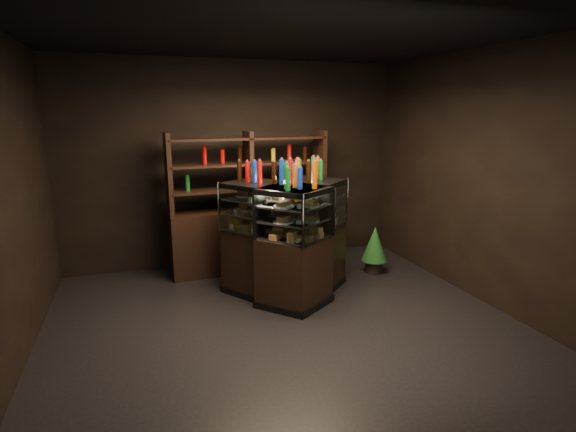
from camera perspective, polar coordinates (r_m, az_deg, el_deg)
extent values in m
plane|color=black|center=(4.89, 0.16, -14.50)|extent=(5.00, 5.00, 0.00)
cube|color=black|center=(6.79, -6.73, 6.58)|extent=(5.00, 0.02, 3.00)
cube|color=black|center=(2.26, 21.37, -7.78)|extent=(5.00, 0.02, 3.00)
cube|color=black|center=(5.71, 24.70, 4.21)|extent=(0.02, 5.00, 3.00)
cube|color=black|center=(4.39, 0.19, 22.72)|extent=(5.00, 5.00, 0.02)
cube|color=black|center=(5.65, 1.91, -5.98)|extent=(1.37, 1.33, 0.83)
cube|color=black|center=(5.79, 1.88, -9.50)|extent=(1.41, 1.37, 0.08)
cube|color=black|center=(5.41, 1.99, 3.82)|extent=(1.37, 1.33, 0.06)
cube|color=silver|center=(5.53, 1.94, -1.80)|extent=(1.30, 1.26, 0.02)
cube|color=silver|center=(5.48, 1.96, 0.18)|extent=(1.30, 1.26, 0.02)
cube|color=silver|center=(5.44, 1.97, 1.99)|extent=(1.30, 1.26, 0.02)
cube|color=white|center=(5.33, 5.12, 0.72)|extent=(0.94, 0.87, 0.59)
cylinder|color=silver|center=(5.91, 7.52, 1.90)|extent=(0.03, 0.03, 0.61)
cylinder|color=silver|center=(4.77, 1.93, -0.72)|extent=(0.03, 0.03, 0.61)
cube|color=black|center=(5.58, -1.57, -6.22)|extent=(1.24, 1.41, 0.83)
cube|color=black|center=(5.72, -1.55, -9.78)|extent=(1.28, 1.46, 0.08)
cube|color=black|center=(5.34, -1.64, 3.69)|extent=(1.24, 1.41, 0.06)
cube|color=silver|center=(5.46, -1.60, -1.99)|extent=(1.17, 1.34, 0.02)
cube|color=silver|center=(5.41, -1.61, 0.01)|extent=(1.17, 1.34, 0.02)
cube|color=silver|center=(5.37, -1.62, 1.84)|extent=(1.17, 1.34, 0.02)
cube|color=white|center=(5.14, -3.92, 0.30)|extent=(0.72, 1.06, 0.59)
cylinder|color=silver|center=(4.77, 1.93, -0.72)|extent=(0.03, 0.03, 0.61)
cylinder|color=silver|center=(5.58, -8.78, 1.21)|extent=(0.03, 0.03, 0.61)
cube|color=gold|center=(5.05, -0.48, -2.81)|extent=(0.19, 0.19, 0.06)
cube|color=gold|center=(5.20, 0.48, -2.33)|extent=(0.19, 0.19, 0.06)
cube|color=gold|center=(5.35, 1.39, -1.88)|extent=(0.19, 0.19, 0.06)
cube|color=gold|center=(5.50, 2.24, -1.46)|extent=(0.19, 0.19, 0.06)
cube|color=gold|center=(5.66, 3.05, -1.05)|extent=(0.19, 0.19, 0.06)
cube|color=gold|center=(5.82, 3.81, -0.67)|extent=(0.19, 0.19, 0.06)
cube|color=gold|center=(5.97, 4.53, -0.31)|extent=(0.19, 0.19, 0.06)
cylinder|color=white|center=(5.06, -0.51, -0.71)|extent=(0.24, 0.24, 0.02)
cube|color=gold|center=(5.05, -0.51, -0.33)|extent=(0.18, 0.18, 0.05)
cylinder|color=white|center=(5.27, 0.77, -0.15)|extent=(0.24, 0.24, 0.02)
cube|color=gold|center=(5.26, 0.77, 0.21)|extent=(0.18, 0.18, 0.05)
cylinder|color=white|center=(5.48, 1.96, 0.36)|extent=(0.24, 0.24, 0.02)
cube|color=gold|center=(5.47, 1.96, 0.71)|extent=(0.18, 0.18, 0.05)
cylinder|color=white|center=(5.69, 3.06, 0.84)|extent=(0.24, 0.24, 0.02)
cube|color=gold|center=(5.68, 3.06, 1.18)|extent=(0.18, 0.18, 0.05)
cylinder|color=white|center=(5.90, 4.08, 1.28)|extent=(0.24, 0.24, 0.02)
cube|color=gold|center=(5.90, 4.08, 1.61)|extent=(0.18, 0.18, 0.05)
cylinder|color=white|center=(5.02, -0.52, 1.25)|extent=(0.24, 0.24, 0.02)
cube|color=gold|center=(5.01, -0.52, 1.63)|extent=(0.18, 0.18, 0.05)
cylinder|color=white|center=(5.23, 0.78, 1.73)|extent=(0.24, 0.24, 0.02)
cube|color=gold|center=(5.22, 0.78, 2.10)|extent=(0.18, 0.18, 0.05)
cylinder|color=white|center=(5.44, 1.97, 2.17)|extent=(0.24, 0.24, 0.02)
cube|color=gold|center=(5.43, 1.98, 2.53)|extent=(0.18, 0.18, 0.05)
cylinder|color=white|center=(5.65, 3.08, 2.59)|extent=(0.24, 0.24, 0.02)
cube|color=gold|center=(5.65, 3.08, 2.93)|extent=(0.18, 0.18, 0.05)
cylinder|color=white|center=(5.87, 4.11, 2.97)|extent=(0.24, 0.24, 0.02)
cube|color=gold|center=(5.86, 4.11, 3.30)|extent=(0.18, 0.18, 0.05)
cube|color=gold|center=(5.77, -5.94, -0.84)|extent=(0.18, 0.20, 0.06)
cube|color=gold|center=(5.65, -4.62, -1.11)|extent=(0.18, 0.20, 0.06)
cube|color=gold|center=(5.53, -3.25, -1.38)|extent=(0.18, 0.20, 0.06)
cube|color=gold|center=(5.42, -1.81, -1.68)|extent=(0.18, 0.20, 0.06)
cube|color=gold|center=(5.32, -0.32, -1.98)|extent=(0.18, 0.20, 0.06)
cube|color=gold|center=(5.21, 1.23, -2.29)|extent=(0.18, 0.20, 0.06)
cube|color=gold|center=(5.11, 2.85, -2.61)|extent=(0.18, 0.20, 0.06)
cylinder|color=white|center=(5.72, -5.39, 0.86)|extent=(0.24, 0.24, 0.02)
cube|color=gold|center=(5.71, -5.40, 1.20)|extent=(0.16, 0.19, 0.05)
cylinder|color=white|center=(5.56, -3.55, 0.53)|extent=(0.24, 0.24, 0.02)
cube|color=gold|center=(5.55, -3.56, 0.88)|extent=(0.16, 0.19, 0.05)
cylinder|color=white|center=(5.41, -1.61, 0.19)|extent=(0.24, 0.24, 0.02)
cube|color=gold|center=(5.40, -1.62, 0.55)|extent=(0.16, 0.19, 0.05)
cylinder|color=white|center=(5.26, 0.44, -0.17)|extent=(0.24, 0.24, 0.02)
cube|color=gold|center=(5.25, 0.44, 0.20)|extent=(0.16, 0.19, 0.05)
cylinder|color=white|center=(5.12, 2.60, -0.55)|extent=(0.24, 0.24, 0.02)
cube|color=gold|center=(5.11, 2.61, -0.17)|extent=(0.16, 0.19, 0.05)
cylinder|color=white|center=(5.68, -5.43, 2.60)|extent=(0.24, 0.24, 0.02)
cube|color=gold|center=(5.67, -5.44, 2.94)|extent=(0.16, 0.19, 0.05)
cylinder|color=white|center=(5.52, -3.58, 2.32)|extent=(0.24, 0.24, 0.02)
cube|color=gold|center=(5.51, -3.59, 2.67)|extent=(0.16, 0.19, 0.05)
cylinder|color=white|center=(5.37, -1.63, 2.03)|extent=(0.24, 0.24, 0.02)
cube|color=gold|center=(5.36, -1.63, 2.39)|extent=(0.16, 0.19, 0.05)
cylinder|color=white|center=(5.22, 0.44, 1.71)|extent=(0.24, 0.24, 0.02)
cube|color=gold|center=(5.22, 0.44, 2.09)|extent=(0.16, 0.19, 0.05)
cylinder|color=white|center=(5.08, 2.62, 1.38)|extent=(0.24, 0.24, 0.02)
cube|color=gold|center=(5.08, 2.63, 1.76)|extent=(0.16, 0.19, 0.05)
cylinder|color=black|center=(4.92, -0.82, 4.88)|extent=(0.06, 0.06, 0.28)
cylinder|color=silver|center=(4.90, -0.82, 6.62)|extent=(0.03, 0.03, 0.02)
cylinder|color=#B20C0A|center=(5.02, -0.15, 5.05)|extent=(0.06, 0.06, 0.28)
cylinder|color=silver|center=(5.00, -0.15, 6.75)|extent=(0.03, 0.03, 0.02)
cylinder|color=yellow|center=(5.13, 0.50, 5.22)|extent=(0.06, 0.06, 0.28)
cylinder|color=silver|center=(5.11, 0.50, 6.89)|extent=(0.03, 0.03, 0.02)
cylinder|color=#147223|center=(5.23, 1.12, 5.38)|extent=(0.06, 0.06, 0.28)
cylinder|color=silver|center=(5.21, 1.12, 7.01)|extent=(0.03, 0.03, 0.02)
cylinder|color=silver|center=(5.33, 1.71, 5.53)|extent=(0.06, 0.06, 0.28)
cylinder|color=silver|center=(5.32, 1.72, 7.13)|extent=(0.03, 0.03, 0.02)
cylinder|color=#0F38B2|center=(5.44, 2.28, 5.67)|extent=(0.06, 0.06, 0.28)
cylinder|color=silver|center=(5.42, 2.30, 7.25)|extent=(0.03, 0.03, 0.02)
cylinder|color=#D8590A|center=(5.55, 2.83, 5.81)|extent=(0.06, 0.06, 0.28)
cylinder|color=silver|center=(5.53, 2.85, 7.36)|extent=(0.03, 0.03, 0.02)
cylinder|color=black|center=(5.65, 3.36, 5.95)|extent=(0.06, 0.06, 0.28)
cylinder|color=silver|center=(5.63, 3.38, 7.46)|extent=(0.03, 0.03, 0.02)
cylinder|color=#B20C0A|center=(5.76, 3.88, 6.08)|extent=(0.06, 0.06, 0.28)
cylinder|color=silver|center=(5.74, 3.90, 7.56)|extent=(0.03, 0.03, 0.02)
cylinder|color=yellow|center=(5.87, 4.37, 6.20)|extent=(0.06, 0.06, 0.28)
cylinder|color=silver|center=(5.85, 4.39, 7.66)|extent=(0.03, 0.03, 0.02)
cylinder|color=black|center=(5.66, -5.88, 5.92)|extent=(0.06, 0.06, 0.28)
cylinder|color=silver|center=(5.65, -5.92, 7.43)|extent=(0.03, 0.03, 0.02)
cylinder|color=#B20C0A|center=(5.58, -4.99, 5.83)|extent=(0.06, 0.06, 0.28)
cylinder|color=silver|center=(5.57, -5.02, 7.36)|extent=(0.03, 0.03, 0.02)
cylinder|color=yellow|center=(5.50, -4.07, 5.74)|extent=(0.06, 0.06, 0.28)
cylinder|color=silver|center=(5.49, -4.09, 7.30)|extent=(0.03, 0.03, 0.02)
cylinder|color=#147223|center=(5.43, -3.12, 5.65)|extent=(0.06, 0.06, 0.28)
cylinder|color=silver|center=(5.41, -3.14, 7.22)|extent=(0.03, 0.03, 0.02)
cylinder|color=silver|center=(5.35, -2.15, 5.55)|extent=(0.06, 0.06, 0.28)
cylinder|color=silver|center=(5.33, -2.16, 7.15)|extent=(0.03, 0.03, 0.02)
cylinder|color=#0F38B2|center=(5.28, -1.14, 5.45)|extent=(0.06, 0.06, 0.28)
cylinder|color=silver|center=(5.26, -1.15, 7.07)|extent=(0.03, 0.03, 0.02)
cylinder|color=#D8590A|center=(5.20, -0.11, 5.34)|extent=(0.06, 0.06, 0.28)
cylinder|color=silver|center=(5.19, -0.12, 6.98)|extent=(0.03, 0.03, 0.02)
cylinder|color=black|center=(5.13, 0.94, 5.23)|extent=(0.06, 0.06, 0.28)
cylinder|color=silver|center=(5.12, 0.95, 6.90)|extent=(0.03, 0.03, 0.02)
cylinder|color=#B20C0A|center=(5.06, 2.03, 5.11)|extent=(0.06, 0.06, 0.28)
cylinder|color=silver|center=(5.05, 2.04, 6.80)|extent=(0.03, 0.03, 0.02)
cylinder|color=yellow|center=(5.00, 3.15, 4.99)|extent=(0.06, 0.06, 0.28)
cylinder|color=silver|center=(4.98, 3.17, 6.70)|extent=(0.03, 0.03, 0.02)
cylinder|color=black|center=(6.62, 10.82, -6.29)|extent=(0.24, 0.24, 0.18)
cone|color=#1A5B23|center=(6.52, 10.95, -3.47)|extent=(0.36, 0.36, 0.50)
cone|color=#1A5B23|center=(6.47, 11.01, -2.07)|extent=(0.28, 0.28, 0.35)
cube|color=black|center=(6.58, -4.84, -2.92)|extent=(2.28, 0.51, 0.90)
cube|color=black|center=(6.17, -14.92, 5.10)|extent=(0.07, 0.38, 1.10)
cube|color=black|center=(6.38, -5.02, 5.74)|extent=(0.07, 0.38, 1.10)
cube|color=black|center=(6.76, 4.03, 6.18)|extent=(0.07, 0.38, 1.10)
cube|color=black|center=(6.42, -4.97, 3.53)|extent=(2.23, 0.46, 0.03)
cube|color=black|center=(6.37, -5.04, 6.63)|extent=(2.23, 0.46, 0.03)
cube|color=black|center=(6.34, -5.10, 9.78)|extent=(2.23, 0.46, 0.03)
cylinder|color=black|center=(6.22, -12.64, 4.12)|extent=(0.06, 0.06, 0.22)
cylinder|color=#B20C0A|center=(6.26, -10.42, 4.27)|extent=(0.06, 0.06, 0.22)
cylinder|color=yellow|center=(6.31, -8.22, 4.42)|extent=(0.06, 0.06, 0.22)
cylinder|color=#147223|center=(6.37, -6.06, 4.57)|extent=(0.06, 0.06, 0.22)
cylinder|color=silver|center=(6.43, -3.94, 4.70)|extent=(0.06, 0.06, 0.22)
cylinder|color=#0F38B2|center=(6.51, -1.87, 4.82)|extent=(0.06, 0.06, 0.22)
cylinder|color=#D8590A|center=(6.59, 0.16, 4.94)|extent=(0.06, 0.06, 0.22)
cylinder|color=black|center=(6.68, 2.13, 5.04)|extent=(0.06, 0.06, 0.22)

